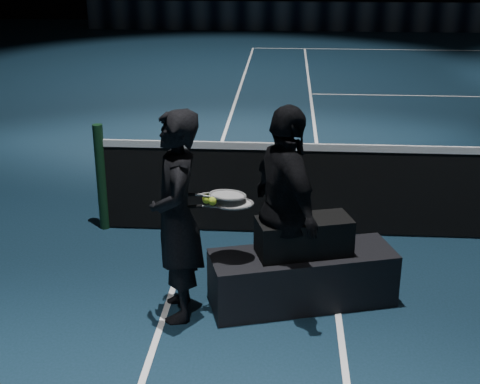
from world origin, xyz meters
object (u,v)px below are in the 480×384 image
object	(u,v)px
player_bench	(302,278)
player_a	(177,217)
player_b	(286,210)
racket_lower	(235,204)
tennis_balls	(210,198)
racket_upper	(228,195)
racket_bag	(304,236)

from	to	relation	value
player_bench	player_a	size ratio (longest dim) A/B	0.89
player_b	racket_lower	size ratio (longest dim) A/B	2.44
tennis_balls	racket_lower	bearing A→B (deg)	12.32
player_a	racket_upper	size ratio (longest dim) A/B	2.44
player_bench	racket_bag	size ratio (longest dim) A/B	2.00
racket_lower	player_a	bearing A→B (deg)	-180.00
player_a	tennis_balls	world-z (taller)	player_a
player_a	player_b	world-z (taller)	same
racket_bag	racket_upper	size ratio (longest dim) A/B	1.09
racket_upper	player_bench	bearing A→B (deg)	-8.15
racket_lower	racket_upper	xyz separation A→B (m)	(-0.06, 0.03, 0.06)
player_a	player_b	size ratio (longest dim) A/B	1.00
racket_upper	tennis_balls	bearing A→B (deg)	-170.43
player_a	racket_upper	distance (m)	0.42
tennis_balls	racket_upper	bearing A→B (deg)	27.36
racket_bag	player_a	world-z (taller)	player_a
player_bench	racket_bag	world-z (taller)	racket_bag
racket_bag	racket_lower	size ratio (longest dim) A/B	1.09
racket_bag	player_a	xyz separation A→B (m)	(-0.97, -0.24, 0.24)
racket_bag	player_b	distance (m)	0.28
player_a	racket_bag	bearing A→B (deg)	92.78
player_bench	racket_bag	bearing A→B (deg)	0.00
racket_upper	player_b	bearing A→B (deg)	-9.08
player_bench	player_a	bearing A→B (deg)	177.32
player_b	tennis_balls	distance (m)	0.61
racket_bag	player_a	size ratio (longest dim) A/B	0.45
player_bench	tennis_balls	world-z (taller)	tennis_balls
racket_bag	player_b	size ratio (longest dim) A/B	0.45
player_a	player_b	xyz separation A→B (m)	(0.83, 0.20, 0.00)
racket_lower	racket_upper	bearing A→B (deg)	141.34
player_a	player_b	distance (m)	0.85
player_a	racket_upper	xyz separation A→B (m)	(0.38, 0.13, 0.14)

